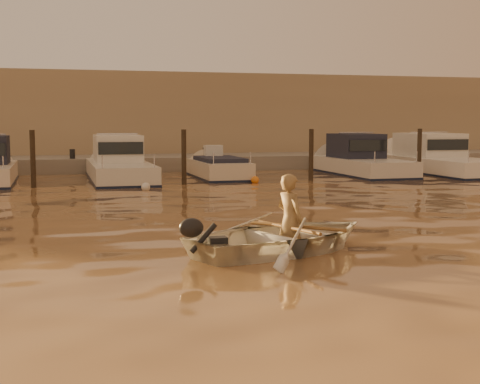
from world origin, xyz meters
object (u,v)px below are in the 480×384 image
object	(u,v)px
moored_boat_3	(218,172)
waterfront_building	(142,119)
moored_boat_2	(120,164)
moored_boat_4	(362,160)
dinghy	(285,236)
moored_boat_5	(438,159)
person	(290,221)

from	to	relation	value
moored_boat_3	waterfront_building	xyz separation A→B (m)	(-1.64, 11.00, 2.17)
moored_boat_2	moored_boat_4	distance (m)	10.36
moored_boat_2	moored_boat_3	bearing A→B (deg)	0.00
waterfront_building	moored_boat_4	bearing A→B (deg)	-53.88
dinghy	moored_boat_5	distance (m)	19.81
moored_boat_2	moored_boat_3	size ratio (longest dim) A/B	1.41
moored_boat_2	waterfront_building	size ratio (longest dim) A/B	0.16
dinghy	waterfront_building	size ratio (longest dim) A/B	0.08
moored_boat_3	waterfront_building	world-z (taller)	waterfront_building
moored_boat_2	moored_boat_5	world-z (taller)	same
moored_boat_4	moored_boat_5	size ratio (longest dim) A/B	0.80
moored_boat_4	waterfront_building	size ratio (longest dim) A/B	0.15
person	moored_boat_3	size ratio (longest dim) A/B	0.32
moored_boat_2	moored_boat_5	xyz separation A→B (m)	(14.10, 0.00, 0.00)
moored_boat_4	waterfront_building	world-z (taller)	waterfront_building
dinghy	moored_boat_2	bearing A→B (deg)	-15.78
person	moored_boat_3	bearing A→B (deg)	-30.30
moored_boat_2	waterfront_building	xyz separation A→B (m)	(2.33, 11.00, 1.77)
moored_boat_5	waterfront_building	size ratio (longest dim) A/B	0.19
moored_boat_5	moored_boat_4	bearing A→B (deg)	180.00
moored_boat_3	person	bearing A→B (deg)	-99.08
moored_boat_2	waterfront_building	bearing A→B (deg)	78.04
moored_boat_2	waterfront_building	distance (m)	11.38
person	moored_boat_5	world-z (taller)	moored_boat_5
dinghy	moored_boat_3	size ratio (longest dim) A/B	0.70
dinghy	waterfront_building	bearing A→B (deg)	-23.14
moored_boat_4	waterfront_building	distance (m)	13.73
moored_boat_2	moored_boat_3	xyz separation A→B (m)	(3.97, 0.00, -0.40)
moored_boat_3	moored_boat_4	bearing A→B (deg)	0.00
dinghy	moored_boat_3	distance (m)	15.44
moored_boat_3	moored_boat_2	bearing A→B (deg)	180.00
dinghy	waterfront_building	world-z (taller)	waterfront_building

